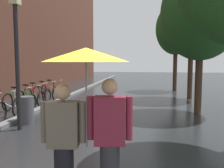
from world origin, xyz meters
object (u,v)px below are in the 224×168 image
at_px(parked_bicycle_3, 3,106).
at_px(litter_bin, 26,110).
at_px(parked_bicycle_7, 46,93).
at_px(parked_bicycle_6, 37,95).
at_px(couple_under_umbrella, 87,102).
at_px(parked_bicycle_4, 19,102).
at_px(street_lamp_post, 17,50).
at_px(street_tree_2, 192,12).
at_px(street_tree_3, 176,29).
at_px(street_tree_1, 201,13).
at_px(parked_bicycle_5, 30,98).
at_px(parked_bicycle_8, 53,90).

xyz_separation_m(parked_bicycle_3, litter_bin, (1.24, -0.71, 0.05)).
distance_m(parked_bicycle_3, parked_bicycle_7, 3.65).
height_order(parked_bicycle_6, couple_under_umbrella, couple_under_umbrella).
relative_size(parked_bicycle_4, parked_bicycle_7, 0.98).
bearing_deg(parked_bicycle_4, parked_bicycle_6, 95.46).
bearing_deg(parked_bicycle_4, street_lamp_post, -60.76).
distance_m(street_tree_2, street_tree_3, 3.34).
relative_size(street_tree_1, street_tree_3, 0.95).
xyz_separation_m(street_tree_2, parked_bicycle_5, (-7.04, -3.31, -4.00)).
height_order(couple_under_umbrella, street_lamp_post, street_lamp_post).
xyz_separation_m(parked_bicycle_4, parked_bicycle_8, (-0.10, 3.59, 0.00)).
bearing_deg(parked_bicycle_8, parked_bicycle_4, -88.44).
bearing_deg(parked_bicycle_3, street_tree_3, 51.61).
distance_m(street_tree_2, litter_bin, 9.19).
bearing_deg(street_tree_2, litter_bin, -134.88).
relative_size(street_tree_3, street_lamp_post, 1.50).
height_order(parked_bicycle_8, couple_under_umbrella, couple_under_umbrella).
bearing_deg(street_lamp_post, parked_bicycle_4, 119.24).
height_order(street_tree_1, street_tree_3, street_tree_3).
relative_size(street_tree_1, parked_bicycle_5, 4.69).
distance_m(parked_bicycle_3, parked_bicycle_5, 1.86).
relative_size(parked_bicycle_7, couple_under_umbrella, 0.54).
height_order(street_tree_1, parked_bicycle_6, street_tree_1).
distance_m(parked_bicycle_5, couple_under_umbrella, 7.65).
bearing_deg(parked_bicycle_6, street_tree_2, 18.41).
distance_m(parked_bicycle_6, couple_under_umbrella, 8.50).
height_order(street_tree_1, couple_under_umbrella, street_tree_1).
xyz_separation_m(street_tree_2, parked_bicycle_3, (-7.09, -5.17, -4.00)).
height_order(street_tree_1, parked_bicycle_5, street_tree_1).
distance_m(street_tree_2, parked_bicycle_6, 8.57).
distance_m(parked_bicycle_3, couple_under_umbrella, 6.21).
bearing_deg(street_tree_1, parked_bicycle_3, -166.36).
bearing_deg(parked_bicycle_6, litter_bin, -69.05).
bearing_deg(street_tree_2, street_tree_1, -94.93).
distance_m(couple_under_umbrella, street_lamp_post, 4.30).
bearing_deg(parked_bicycle_5, litter_bin, -65.28).
xyz_separation_m(parked_bicycle_4, couple_under_umbrella, (4.05, -5.47, 1.02)).
bearing_deg(street_tree_3, parked_bicycle_4, -131.37).
xyz_separation_m(parked_bicycle_7, couple_under_umbrella, (4.18, -8.18, 1.02)).
bearing_deg(parked_bicycle_7, parked_bicycle_8, 88.26).
relative_size(parked_bicycle_3, parked_bicycle_8, 1.00).
height_order(street_tree_1, parked_bicycle_8, street_tree_1).
height_order(street_tree_2, parked_bicycle_5, street_tree_2).
xyz_separation_m(street_tree_2, parked_bicycle_4, (-7.02, -4.23, -4.00)).
bearing_deg(street_lamp_post, couple_under_umbrella, -48.93).
distance_m(street_tree_2, parked_bicycle_5, 8.75).
xyz_separation_m(parked_bicycle_5, litter_bin, (1.18, -2.57, 0.05)).
relative_size(street_tree_1, street_lamp_post, 1.42).
bearing_deg(litter_bin, couple_under_umbrella, -52.88).
bearing_deg(street_tree_2, parked_bicycle_7, -167.97).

